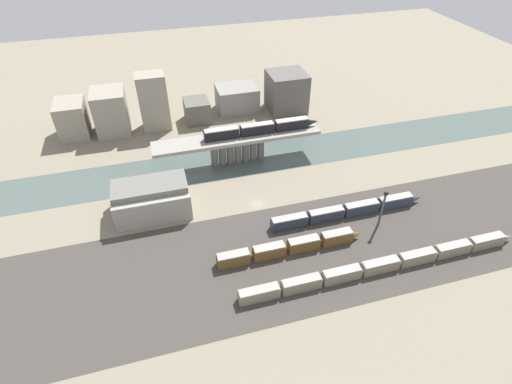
% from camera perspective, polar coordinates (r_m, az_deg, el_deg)
% --- Properties ---
extents(ground_plane, '(400.00, 400.00, 0.00)m').
position_cam_1_polar(ground_plane, '(131.65, 0.14, -1.79)').
color(ground_plane, gray).
extents(railbed_yard, '(280.00, 42.00, 0.01)m').
position_cam_1_polar(railbed_yard, '(115.22, 3.44, -9.25)').
color(railbed_yard, '#423D38').
rests_on(railbed_yard, ground).
extents(river_water, '(320.00, 20.70, 0.01)m').
position_cam_1_polar(river_water, '(152.10, -2.58, 4.43)').
color(river_water, '#4C5B56').
rests_on(river_water, ground).
extents(bridge, '(61.59, 9.45, 10.83)m').
position_cam_1_polar(bridge, '(147.74, -2.66, 7.02)').
color(bridge, gray).
rests_on(bridge, ground).
extents(train_on_bridge, '(43.46, 2.95, 3.95)m').
position_cam_1_polar(train_on_bridge, '(147.29, 0.71, 9.08)').
color(train_on_bridge, black).
rests_on(train_on_bridge, bridge).
extents(train_yard_near, '(83.30, 2.87, 3.60)m').
position_cam_1_polar(train_yard_near, '(116.19, 17.87, -9.87)').
color(train_yard_near, gray).
rests_on(train_yard_near, ground).
extents(train_yard_mid, '(43.59, 3.07, 4.01)m').
position_cam_1_polar(train_yard_mid, '(115.39, 4.91, -7.83)').
color(train_yard_mid, brown).
rests_on(train_yard_mid, ground).
extents(train_yard_far, '(51.95, 2.93, 3.97)m').
position_cam_1_polar(train_yard_far, '(129.63, 12.95, -2.62)').
color(train_yard_far, '#2D384C').
rests_on(train_yard_far, ground).
extents(warehouse_building, '(23.37, 15.35, 10.85)m').
position_cam_1_polar(warehouse_building, '(130.41, -14.70, -0.82)').
color(warehouse_building, '#9E998E').
rests_on(warehouse_building, ground).
extents(signal_tower, '(1.00, 0.71, 13.24)m').
position_cam_1_polar(signal_tower, '(125.59, 17.59, -2.25)').
color(signal_tower, '#4C4C51').
rests_on(signal_tower, ground).
extents(city_block_far_left, '(11.48, 14.58, 14.44)m').
position_cam_1_polar(city_block_far_left, '(181.75, -24.73, 9.51)').
color(city_block_far_left, gray).
rests_on(city_block_far_left, ground).
extents(city_block_left, '(13.21, 14.87, 17.98)m').
position_cam_1_polar(city_block_left, '(177.34, -20.01, 10.73)').
color(city_block_left, gray).
rests_on(city_block_left, ground).
extents(city_block_center, '(11.59, 8.92, 23.59)m').
position_cam_1_polar(city_block_center, '(174.03, -14.42, 12.38)').
color(city_block_center, gray).
rests_on(city_block_center, ground).
extents(city_block_right, '(10.53, 11.57, 9.51)m').
position_cam_1_polar(city_block_right, '(179.06, -8.42, 11.43)').
color(city_block_right, '#605B56').
rests_on(city_block_right, ground).
extents(city_block_far_right, '(17.96, 13.91, 11.10)m').
position_cam_1_polar(city_block_far_right, '(186.36, -2.74, 13.20)').
color(city_block_far_right, gray).
rests_on(city_block_far_right, ground).
extents(city_block_tall, '(16.46, 15.72, 17.35)m').
position_cam_1_polar(city_block_tall, '(185.66, 4.38, 14.10)').
color(city_block_tall, '#605B56').
rests_on(city_block_tall, ground).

